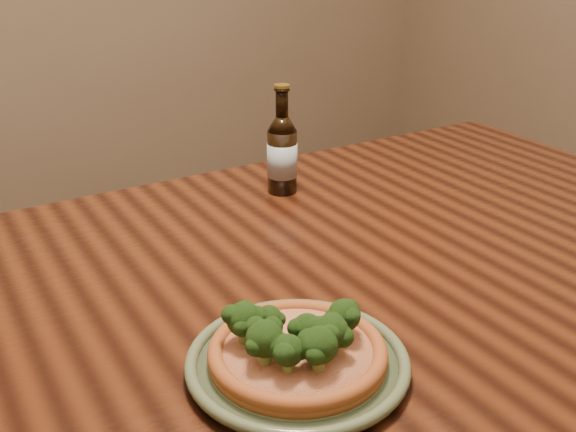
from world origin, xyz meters
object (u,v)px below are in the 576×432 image
plate (298,362)px  beer_bottle (282,153)px  table (294,331)px  pizza (297,348)px

plate → beer_bottle: 0.54m
plate → beer_bottle: beer_bottle is taller
table → beer_bottle: size_ratio=7.99×
plate → table: bearing=59.5°
table → pizza: bearing=-120.6°
beer_bottle → plate: bearing=-132.2°
pizza → beer_bottle: (0.26, 0.47, 0.04)m
plate → pizza: 0.02m
table → pizza: 0.25m
table → plate: 0.24m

